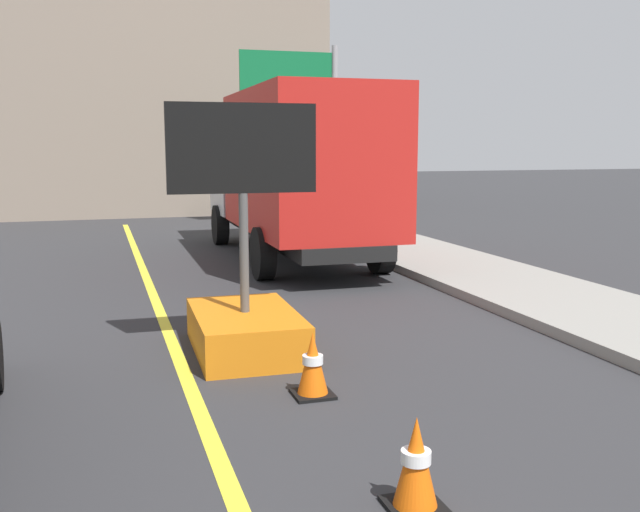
% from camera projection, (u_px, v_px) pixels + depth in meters
% --- Properties ---
extents(arrow_board_trailer, '(1.60, 1.83, 2.70)m').
position_uv_depth(arrow_board_trailer, '(245.00, 309.00, 7.82)').
color(arrow_board_trailer, orange).
rests_on(arrow_board_trailer, ground).
extents(box_truck, '(2.46, 7.20, 3.25)m').
position_uv_depth(box_truck, '(294.00, 170.00, 13.97)').
color(box_truck, black).
rests_on(box_truck, ground).
extents(highway_guide_sign, '(2.79, 0.18, 5.00)m').
position_uv_depth(highway_guide_sign, '(308.00, 103.00, 19.83)').
color(highway_guide_sign, gray).
rests_on(highway_guide_sign, ground).
extents(far_building_block, '(12.96, 6.92, 8.34)m').
position_uv_depth(far_building_block, '(122.00, 90.00, 24.80)').
color(far_building_block, gray).
rests_on(far_building_block, ground).
extents(traffic_cone_mid_lane, '(0.36, 0.36, 0.61)m').
position_uv_depth(traffic_cone_mid_lane, '(416.00, 464.00, 4.43)').
color(traffic_cone_mid_lane, black).
rests_on(traffic_cone_mid_lane, ground).
extents(traffic_cone_far_lane, '(0.36, 0.36, 0.60)m').
position_uv_depth(traffic_cone_far_lane, '(313.00, 365.00, 6.45)').
color(traffic_cone_far_lane, black).
rests_on(traffic_cone_far_lane, ground).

